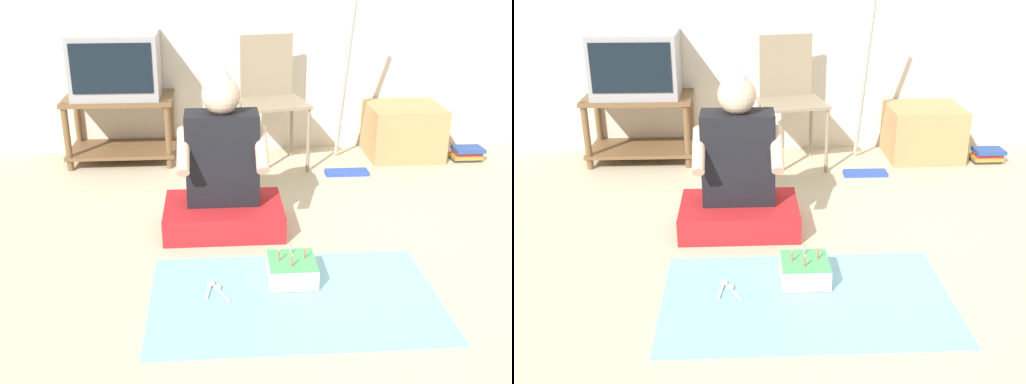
% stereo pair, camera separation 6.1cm
% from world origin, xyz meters
% --- Properties ---
extents(ground_plane, '(16.00, 16.00, 0.00)m').
position_xyz_m(ground_plane, '(0.00, 0.00, 0.00)').
color(ground_plane, beige).
extents(tv_stand, '(0.72, 0.42, 0.46)m').
position_xyz_m(tv_stand, '(-1.13, 2.07, 0.27)').
color(tv_stand, brown).
rests_on(tv_stand, ground_plane).
extents(tv, '(0.57, 0.41, 0.42)m').
position_xyz_m(tv, '(-1.13, 2.07, 0.66)').
color(tv, '#99999E').
rests_on(tv, tv_stand).
extents(folding_chair, '(0.48, 0.46, 0.86)m').
position_xyz_m(folding_chair, '(-0.12, 1.97, 0.50)').
color(folding_chair, gray).
rests_on(folding_chair, ground_plane).
extents(cardboard_box_stack, '(0.50, 0.44, 0.36)m').
position_xyz_m(cardboard_box_stack, '(0.83, 2.03, 0.18)').
color(cardboard_box_stack, tan).
rests_on(cardboard_box_stack, ground_plane).
extents(dust_mop, '(0.28, 0.43, 1.24)m').
position_xyz_m(dust_mop, '(0.36, 1.79, 0.37)').
color(dust_mop, '#2D4CB2').
rests_on(dust_mop, ground_plane).
extents(book_pile, '(0.21, 0.15, 0.09)m').
position_xyz_m(book_pile, '(1.26, 1.90, 0.05)').
color(book_pile, '#333338').
rests_on(book_pile, ground_plane).
extents(person_seated, '(0.62, 0.43, 0.88)m').
position_xyz_m(person_seated, '(-0.46, 0.96, 0.28)').
color(person_seated, red).
rests_on(person_seated, ground_plane).
extents(party_cloth, '(1.23, 0.76, 0.01)m').
position_xyz_m(party_cloth, '(-0.18, 0.23, 0.00)').
color(party_cloth, '#7FC6E0').
rests_on(party_cloth, ground_plane).
extents(birthday_cake, '(0.21, 0.21, 0.16)m').
position_xyz_m(birthday_cake, '(-0.17, 0.37, 0.06)').
color(birthday_cake, white).
rests_on(birthday_cake, party_cloth).
extents(plastic_spoon_near, '(0.04, 0.14, 0.01)m').
position_xyz_m(plastic_spoon_near, '(-0.54, 0.34, 0.01)').
color(plastic_spoon_near, white).
rests_on(plastic_spoon_near, party_cloth).
extents(plastic_spoon_far, '(0.07, 0.14, 0.01)m').
position_xyz_m(plastic_spoon_far, '(-0.50, 0.31, 0.01)').
color(plastic_spoon_far, white).
rests_on(plastic_spoon_far, party_cloth).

